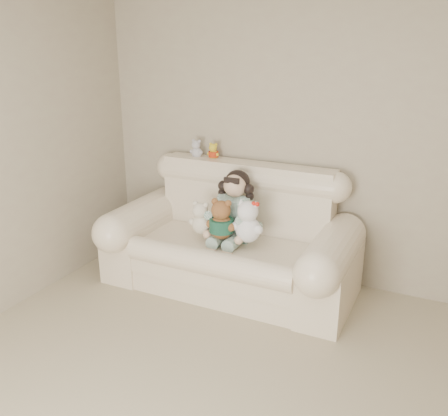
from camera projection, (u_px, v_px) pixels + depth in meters
wall_back at (349, 136)px, 4.00m from camera, size 4.50×0.00×4.50m
sofa at (229, 231)px, 4.17m from camera, size 2.10×0.95×1.03m
seated_child at (235, 205)px, 4.16m from camera, size 0.37×0.45×0.61m
brown_teddy at (221, 215)px, 3.99m from camera, size 0.31×0.27×0.40m
white_cat at (248, 217)px, 3.93m from camera, size 0.28×0.22×0.42m
cream_teddy at (201, 215)px, 4.11m from camera, size 0.24×0.20×0.33m
yellow_mini_bear at (213, 150)px, 4.45m from camera, size 0.12×0.10×0.18m
grey_mini_plush at (197, 147)px, 4.50m from camera, size 0.14×0.12×0.20m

